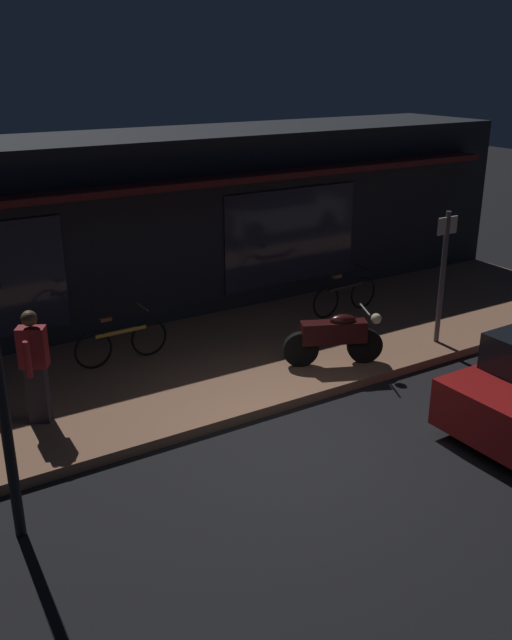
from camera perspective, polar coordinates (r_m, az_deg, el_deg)
The scene contains 8 objects.
ground_plane at distance 9.64m, azimuth 3.83°, elevation -10.44°, with size 60.00×60.00×0.00m, color black.
sidewalk_slab at distance 11.88m, azimuth -4.57°, elevation -3.74°, with size 18.00×4.00×0.15m, color #8C6047.
storefront_building at distance 14.29m, azimuth -11.09°, elevation 7.48°, with size 18.00×3.30×3.60m.
motorcycle at distance 11.61m, azimuth 6.55°, elevation -1.35°, with size 1.60×0.87×0.97m.
bicycle_parked at distance 14.05m, azimuth 7.32°, elevation 1.97°, with size 1.66×0.42×0.91m.
bicycle_extra at distance 11.88m, azimuth -11.02°, elevation -1.80°, with size 1.66×0.42×0.91m.
person_photographer at distance 10.04m, azimuth -17.76°, elevation -3.52°, with size 0.44×0.57×1.67m.
sign_post at distance 12.62m, azimuth 15.15°, elevation 4.02°, with size 0.44×0.09×2.40m.
Camera 1 is at (-4.87, -6.67, 4.98)m, focal length 38.86 mm.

